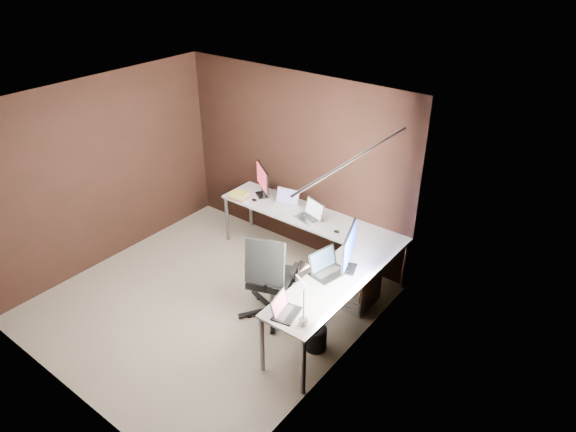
% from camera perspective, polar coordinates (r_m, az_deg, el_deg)
% --- Properties ---
extents(room, '(3.60, 3.60, 2.50)m').
position_cam_1_polar(room, '(5.61, -7.01, -0.42)').
color(room, tan).
rests_on(room, ground).
extents(desk, '(2.65, 2.25, 0.73)m').
position_cam_1_polar(desk, '(6.28, 2.78, -3.02)').
color(desk, white).
rests_on(desk, ground).
extents(drawer_pedestal, '(0.42, 0.50, 0.60)m').
position_cam_1_polar(drawer_pedestal, '(6.33, 7.66, -7.20)').
color(drawer_pedestal, white).
rests_on(drawer_pedestal, ground).
extents(monitor_left, '(0.43, 0.31, 0.44)m').
position_cam_1_polar(monitor_left, '(7.17, -2.85, 4.09)').
color(monitor_left, black).
rests_on(monitor_left, desk).
extents(monitor_right, '(0.24, 0.58, 0.50)m').
position_cam_1_polar(monitor_right, '(5.62, 6.79, -3.51)').
color(monitor_right, black).
rests_on(monitor_right, desk).
extents(laptop_white, '(0.37, 0.29, 0.22)m').
position_cam_1_polar(laptop_white, '(6.98, -0.25, 1.52)').
color(laptop_white, white).
rests_on(laptop_white, desk).
extents(laptop_silver, '(0.41, 0.35, 0.24)m').
position_cam_1_polar(laptop_silver, '(6.67, 2.53, 0.10)').
color(laptop_silver, silver).
rests_on(laptop_silver, desk).
extents(laptop_black_big, '(0.35, 0.43, 0.26)m').
position_cam_1_polar(laptop_black_big, '(5.68, 4.29, -5.76)').
color(laptop_black_big, black).
rests_on(laptop_black_big, desk).
extents(laptop_black_small, '(0.27, 0.34, 0.20)m').
position_cam_1_polar(laptop_black_small, '(5.11, -0.46, -10.38)').
color(laptop_black_small, black).
rests_on(laptop_black_small, desk).
extents(book_stack, '(0.27, 0.23, 0.08)m').
position_cam_1_polar(book_stack, '(7.21, -5.48, 2.27)').
color(book_stack, '#986751').
rests_on(book_stack, desk).
extents(mouse_left, '(0.10, 0.08, 0.03)m').
position_cam_1_polar(mouse_left, '(7.12, -3.77, 1.79)').
color(mouse_left, black).
rests_on(mouse_left, desk).
extents(mouse_corner, '(0.09, 0.07, 0.03)m').
position_cam_1_polar(mouse_corner, '(6.40, 5.43, -1.75)').
color(mouse_corner, black).
rests_on(mouse_corner, desk).
extents(desk_lamp, '(0.20, 0.23, 0.63)m').
position_cam_1_polar(desk_lamp, '(4.84, 1.61, -7.71)').
color(desk_lamp, slate).
rests_on(desk_lamp, desk).
extents(office_chair, '(0.64, 0.67, 1.14)m').
position_cam_1_polar(office_chair, '(6.06, -1.88, -8.38)').
color(office_chair, black).
rests_on(office_chair, ground).
extents(wastebasket, '(0.24, 0.24, 0.27)m').
position_cam_1_polar(wastebasket, '(5.76, 3.11, -13.40)').
color(wastebasket, black).
rests_on(wastebasket, ground).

